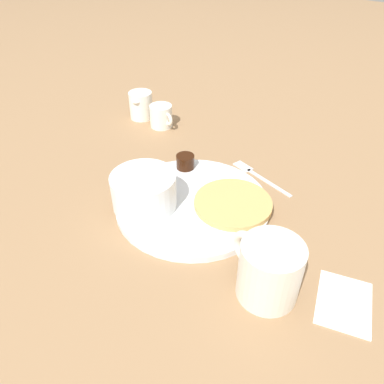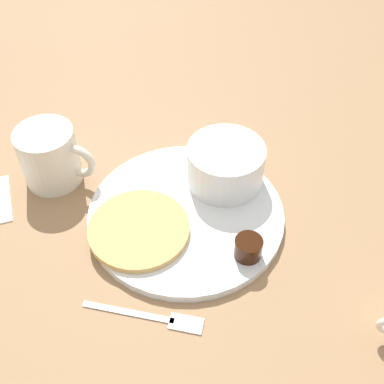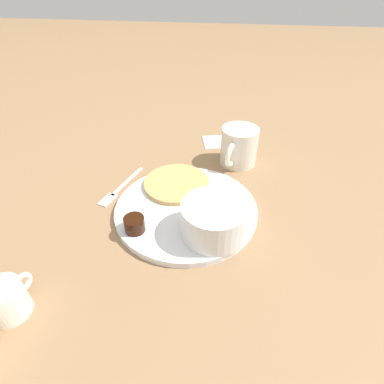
{
  "view_description": "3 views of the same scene",
  "coord_description": "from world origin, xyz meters",
  "px_view_note": "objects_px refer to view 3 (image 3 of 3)",
  "views": [
    {
      "loc": [
        -0.4,
        -0.29,
        0.41
      ],
      "look_at": [
        0.0,
        0.0,
        0.03
      ],
      "focal_mm": 35.0,
      "sensor_mm": 36.0,
      "label": 1
    },
    {
      "loc": [
        0.42,
        -0.03,
        0.5
      ],
      "look_at": [
        -0.01,
        0.01,
        0.04
      ],
      "focal_mm": 45.0,
      "sensor_mm": 36.0,
      "label": 2
    },
    {
      "loc": [
        -0.07,
        0.41,
        0.37
      ],
      "look_at": [
        -0.01,
        -0.01,
        0.04
      ],
      "focal_mm": 28.0,
      "sensor_mm": 36.0,
      "label": 3
    }
  ],
  "objects_px": {
    "bowl": "(214,219)",
    "fork": "(118,190)",
    "plate": "(186,209)",
    "coffee_mug": "(239,147)",
    "creamer_pitcher_near": "(6,300)"
  },
  "relations": [
    {
      "from": "bowl",
      "to": "fork",
      "type": "distance_m",
      "value": 0.23
    },
    {
      "from": "plate",
      "to": "coffee_mug",
      "type": "xyz_separation_m",
      "value": [
        -0.09,
        -0.18,
        0.04
      ]
    },
    {
      "from": "coffee_mug",
      "to": "fork",
      "type": "bearing_deg",
      "value": 30.31
    },
    {
      "from": "plate",
      "to": "coffee_mug",
      "type": "bearing_deg",
      "value": -116.18
    },
    {
      "from": "coffee_mug",
      "to": "bowl",
      "type": "bearing_deg",
      "value": 81.76
    },
    {
      "from": "bowl",
      "to": "plate",
      "type": "bearing_deg",
      "value": -46.99
    },
    {
      "from": "bowl",
      "to": "creamer_pitcher_near",
      "type": "height_order",
      "value": "bowl"
    },
    {
      "from": "bowl",
      "to": "fork",
      "type": "height_order",
      "value": "bowl"
    },
    {
      "from": "plate",
      "to": "coffee_mug",
      "type": "distance_m",
      "value": 0.21
    },
    {
      "from": "bowl",
      "to": "fork",
      "type": "relative_size",
      "value": 0.76
    },
    {
      "from": "plate",
      "to": "coffee_mug",
      "type": "height_order",
      "value": "coffee_mug"
    },
    {
      "from": "fork",
      "to": "coffee_mug",
      "type": "bearing_deg",
      "value": -149.69
    },
    {
      "from": "coffee_mug",
      "to": "creamer_pitcher_near",
      "type": "relative_size",
      "value": 1.49
    },
    {
      "from": "bowl",
      "to": "coffee_mug",
      "type": "xyz_separation_m",
      "value": [
        -0.03,
        -0.24,
        -0.0
      ]
    },
    {
      "from": "coffee_mug",
      "to": "fork",
      "type": "distance_m",
      "value": 0.28
    }
  ]
}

